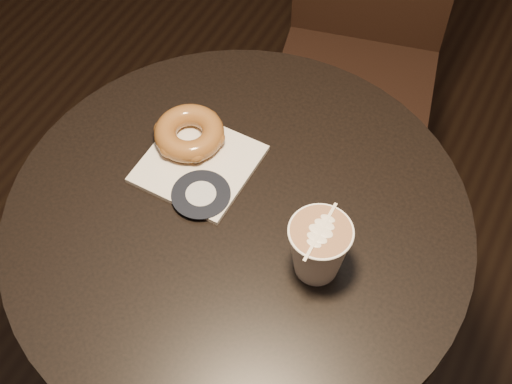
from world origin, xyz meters
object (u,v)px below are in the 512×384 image
cafe_table (240,280)px  doughnut (189,133)px  chair (364,30)px  latte_cup (318,250)px  pastry_bag (199,164)px

cafe_table → doughnut: size_ratio=6.78×
cafe_table → doughnut: doughnut is taller
cafe_table → doughnut: bearing=146.9°
cafe_table → chair: (-0.06, 0.71, -0.04)m
doughnut → latte_cup: size_ratio=1.13×
pastry_bag → doughnut: size_ratio=1.47×
chair → pastry_bag: chair is taller
chair → cafe_table: bearing=-98.3°
pastry_bag → latte_cup: 0.25m
cafe_table → doughnut: (-0.13, 0.09, 0.23)m
cafe_table → pastry_bag: (-0.10, 0.05, 0.20)m
doughnut → latte_cup: latte_cup is taller
chair → doughnut: 0.68m
pastry_bag → doughnut: bearing=138.0°
cafe_table → pastry_bag: bearing=151.0°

